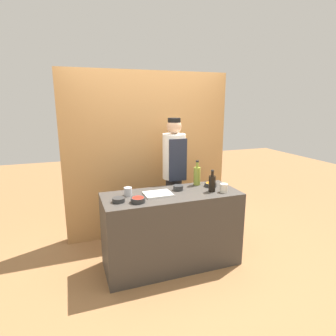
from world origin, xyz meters
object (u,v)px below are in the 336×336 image
(sauce_bowl_red, at_px, (138,200))
(sauce_bowl_yellow, at_px, (178,187))
(cutting_board, at_px, (158,194))
(cup_cream, at_px, (224,188))
(sauce_bowl_orange, at_px, (211,184))
(bottle_soy, at_px, (212,183))
(sauce_bowl_brown, at_px, (119,200))
(cup_steel, at_px, (128,192))
(bottle_oil, at_px, (197,175))
(chef_center, at_px, (174,175))

(sauce_bowl_red, bearing_deg, sauce_bowl_yellow, 24.05)
(cutting_board, height_order, cup_cream, cup_cream)
(cutting_board, bearing_deg, sauce_bowl_yellow, 16.60)
(sauce_bowl_orange, relative_size, bottle_soy, 0.58)
(sauce_bowl_brown, distance_m, cup_steel, 0.23)
(cup_cream, xyz_separation_m, cup_steel, (-1.11, 0.26, -0.00))
(sauce_bowl_red, distance_m, bottle_soy, 0.94)
(cup_steel, bearing_deg, sauce_bowl_red, -78.16)
(sauce_bowl_yellow, distance_m, cutting_board, 0.30)
(bottle_soy, height_order, bottle_oil, bottle_oil)
(bottle_soy, relative_size, chef_center, 0.15)
(sauce_bowl_red, relative_size, sauce_bowl_orange, 1.02)
(sauce_bowl_yellow, relative_size, chef_center, 0.07)
(sauce_bowl_yellow, height_order, cutting_board, sauce_bowl_yellow)
(cutting_board, bearing_deg, bottle_oil, 19.69)
(sauce_bowl_orange, bearing_deg, cup_cream, -82.05)
(bottle_soy, bearing_deg, bottle_oil, 99.06)
(chef_center, bearing_deg, sauce_bowl_brown, -143.97)
(cup_steel, bearing_deg, sauce_bowl_brown, -128.18)
(chef_center, bearing_deg, cutting_board, -126.50)
(cutting_board, bearing_deg, bottle_soy, -8.62)
(sauce_bowl_yellow, distance_m, cup_cream, 0.55)
(sauce_bowl_red, bearing_deg, bottle_oil, 23.47)
(bottle_oil, bearing_deg, chef_center, 118.59)
(cutting_board, relative_size, cup_steel, 3.28)
(sauce_bowl_brown, relative_size, chef_center, 0.08)
(bottle_oil, distance_m, cup_cream, 0.43)
(sauce_bowl_orange, distance_m, bottle_oil, 0.21)
(sauce_bowl_orange, xyz_separation_m, sauce_bowl_yellow, (-0.45, -0.01, 0.01))
(bottle_soy, distance_m, cup_steel, 1.01)
(sauce_bowl_red, height_order, bottle_oil, bottle_oil)
(sauce_bowl_yellow, bearing_deg, sauce_bowl_orange, 0.73)
(sauce_bowl_orange, xyz_separation_m, cutting_board, (-0.74, -0.09, -0.02))
(sauce_bowl_yellow, xyz_separation_m, cutting_board, (-0.29, -0.09, -0.02))
(cup_cream, bearing_deg, sauce_bowl_yellow, 152.19)
(bottle_soy, bearing_deg, cup_cream, -30.69)
(sauce_bowl_yellow, height_order, bottle_oil, bottle_oil)
(bottle_soy, height_order, cup_cream, bottle_soy)
(sauce_bowl_brown, relative_size, sauce_bowl_yellow, 1.12)
(sauce_bowl_red, relative_size, bottle_oil, 0.49)
(bottle_oil, xyz_separation_m, cup_steel, (-0.94, -0.12, -0.08))
(bottle_oil, height_order, cup_steel, bottle_oil)
(sauce_bowl_red, relative_size, cup_steel, 1.63)
(sauce_bowl_brown, bearing_deg, sauce_bowl_yellow, 12.68)
(cutting_board, distance_m, bottle_soy, 0.67)
(sauce_bowl_brown, xyz_separation_m, cutting_board, (0.47, 0.09, -0.02))
(bottle_oil, distance_m, chef_center, 0.40)
(bottle_soy, xyz_separation_m, chef_center, (-0.24, 0.66, -0.05))
(bottle_soy, height_order, chef_center, chef_center)
(sauce_bowl_orange, distance_m, cup_steel, 1.07)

